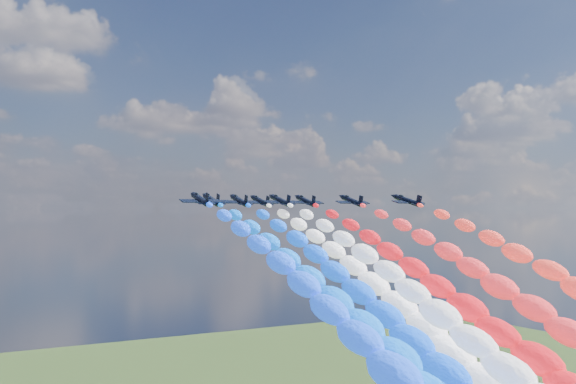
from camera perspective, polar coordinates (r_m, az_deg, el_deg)
jet_0 at (r=150.42m, az=-7.20°, el=-0.58°), size 9.46×12.69×5.47m
trail_0 at (r=103.89m, az=4.58°, el=-12.16°), size 6.79×106.10×47.28m
jet_1 at (r=160.41m, az=-6.29°, el=-0.63°), size 9.66×12.83×5.47m
trail_1 at (r=114.01m, az=4.82°, el=-11.19°), size 6.79×106.10×47.28m
jet_2 at (r=171.98m, az=-4.02°, el=-0.69°), size 9.54×12.74×5.47m
trail_2 at (r=126.45m, az=6.88°, el=-10.21°), size 6.79×106.10×47.28m
jet_3 at (r=172.06m, az=-0.64°, el=-0.69°), size 9.07×12.41×5.47m
trail_3 at (r=128.52m, az=11.41°, el=-10.04°), size 6.79×106.10×47.28m
jet_4 at (r=185.24m, az=-2.29°, el=-0.74°), size 9.02×12.37×5.47m
trail_4 at (r=140.32m, az=8.12°, el=-9.32°), size 6.79×106.10×47.28m
jet_5 at (r=180.46m, az=1.45°, el=-0.72°), size 9.47×12.69×5.47m
trail_5 at (r=137.96m, az=13.39°, el=-9.43°), size 6.79×106.10×47.28m
jet_6 at (r=180.33m, az=5.22°, el=-0.71°), size 9.28×12.55×5.47m
trail_6 at (r=140.37m, az=18.24°, el=-9.26°), size 6.79×106.10×47.28m
jet_7 at (r=177.00m, az=9.71°, el=-0.69°), size 9.84×12.95×5.47m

